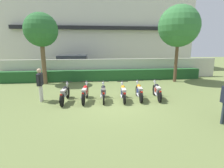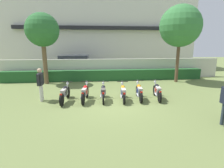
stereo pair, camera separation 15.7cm
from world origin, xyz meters
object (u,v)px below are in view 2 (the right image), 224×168
at_px(tree_near_inspector, 42,31).
at_px(motorcycle_in_row_2, 103,92).
at_px(motorcycle_in_row_5, 157,91).
at_px(inspector_person, 40,82).
at_px(motorcycle_in_row_0, 65,93).
at_px(motorcycle_in_row_1, 85,93).
at_px(tree_far_side, 180,26).
at_px(motorcycle_in_row_3, 123,92).
at_px(motorcycle_in_row_4, 139,91).
at_px(parked_car, 76,65).

relative_size(tree_near_inspector, motorcycle_in_row_2, 2.79).
relative_size(motorcycle_in_row_5, inspector_person, 1.10).
relative_size(motorcycle_in_row_0, motorcycle_in_row_5, 1.04).
height_order(motorcycle_in_row_1, inspector_person, inspector_person).
bearing_deg(tree_far_side, motorcycle_in_row_0, -152.52).
bearing_deg(motorcycle_in_row_2, motorcycle_in_row_3, -92.24).
relative_size(motorcycle_in_row_1, motorcycle_in_row_5, 0.99).
relative_size(motorcycle_in_row_1, motorcycle_in_row_2, 1.03).
bearing_deg(tree_far_side, tree_near_inspector, 177.55).
distance_m(motorcycle_in_row_0, motorcycle_in_row_4, 3.89).
height_order(motorcycle_in_row_4, motorcycle_in_row_5, same).
distance_m(tree_near_inspector, inspector_person, 5.20).
relative_size(motorcycle_in_row_0, inspector_person, 1.14).
relative_size(tree_far_side, motorcycle_in_row_5, 3.04).
relative_size(motorcycle_in_row_4, motorcycle_in_row_5, 0.98).
relative_size(motorcycle_in_row_0, motorcycle_in_row_1, 1.05).
relative_size(tree_near_inspector, motorcycle_in_row_5, 2.69).
distance_m(motorcycle_in_row_2, motorcycle_in_row_5, 2.92).
height_order(tree_near_inspector, motorcycle_in_row_5, tree_near_inspector).
bearing_deg(inspector_person, parked_car, 82.38).
xyz_separation_m(motorcycle_in_row_0, motorcycle_in_row_2, (1.97, 0.01, -0.01)).
xyz_separation_m(tree_far_side, inspector_person, (-9.19, -3.87, -3.17)).
relative_size(tree_far_side, motorcycle_in_row_3, 3.20).
bearing_deg(tree_near_inspector, motorcycle_in_row_1, -56.20).
height_order(tree_near_inspector, motorcycle_in_row_1, tree_near_inspector).
xyz_separation_m(motorcycle_in_row_2, inspector_person, (-3.21, 0.27, 0.58)).
bearing_deg(motorcycle_in_row_4, motorcycle_in_row_0, 95.69).
height_order(tree_far_side, motorcycle_in_row_5, tree_far_side).
bearing_deg(tree_far_side, motorcycle_in_row_4, -134.48).
bearing_deg(parked_car, motorcycle_in_row_1, -79.00).
distance_m(motorcycle_in_row_0, motorcycle_in_row_3, 3.01).
xyz_separation_m(motorcycle_in_row_5, inspector_person, (-6.12, 0.27, 0.58)).
xyz_separation_m(tree_far_side, motorcycle_in_row_4, (-4.07, -4.14, -3.75)).
bearing_deg(motorcycle_in_row_1, parked_car, 15.06).
distance_m(tree_far_side, motorcycle_in_row_2, 8.19).
bearing_deg(motorcycle_in_row_2, motorcycle_in_row_0, 93.84).
xyz_separation_m(tree_far_side, motorcycle_in_row_2, (-5.99, -4.13, -3.75)).
distance_m(motorcycle_in_row_3, motorcycle_in_row_4, 0.89).
height_order(tree_far_side, motorcycle_in_row_4, tree_far_side).
distance_m(parked_car, motorcycle_in_row_1, 8.47).
xyz_separation_m(tree_near_inspector, inspector_person, (0.81, -4.29, -2.82)).
distance_m(motorcycle_in_row_0, inspector_person, 1.39).
bearing_deg(motorcycle_in_row_1, inspector_person, 89.98).
xyz_separation_m(tree_near_inspector, tree_far_side, (10.00, -0.43, 0.35)).
bearing_deg(motorcycle_in_row_4, motorcycle_in_row_2, 95.45).
bearing_deg(motorcycle_in_row_5, inspector_person, 96.03).
bearing_deg(inspector_person, motorcycle_in_row_0, -12.55).
height_order(motorcycle_in_row_2, motorcycle_in_row_5, motorcycle_in_row_5).
bearing_deg(motorcycle_in_row_0, motorcycle_in_row_2, -84.72).
xyz_separation_m(motorcycle_in_row_0, motorcycle_in_row_3, (3.01, -0.10, -0.01)).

